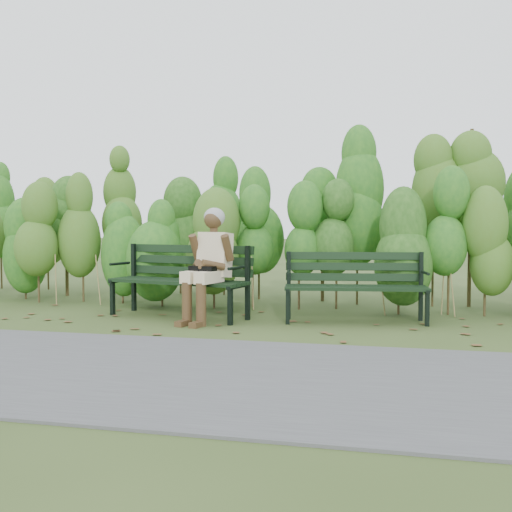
# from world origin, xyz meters

# --- Properties ---
(ground) EXTENTS (80.00, 80.00, 0.00)m
(ground) POSITION_xyz_m (0.00, 0.00, 0.00)
(ground) COLOR #38491F
(footpath) EXTENTS (60.00, 2.50, 0.01)m
(footpath) POSITION_xyz_m (0.00, -2.20, 0.01)
(footpath) COLOR #474749
(footpath) RESTS_ON ground
(hedge_band) EXTENTS (11.04, 1.67, 2.42)m
(hedge_band) POSITION_xyz_m (0.00, 1.86, 1.26)
(hedge_band) COLOR #47381E
(hedge_band) RESTS_ON ground
(leaf_litter) EXTENTS (5.81, 2.10, 0.01)m
(leaf_litter) POSITION_xyz_m (-0.10, -0.20, 0.00)
(leaf_litter) COLOR brown
(leaf_litter) RESTS_ON ground
(bench_left) EXTENTS (1.82, 0.96, 0.87)m
(bench_left) POSITION_xyz_m (-0.94, 0.45, 0.51)
(bench_left) COLOR black
(bench_left) RESTS_ON ground
(bench_right) EXTENTS (1.65, 0.74, 0.80)m
(bench_right) POSITION_xyz_m (1.12, 0.55, 0.47)
(bench_right) COLOR black
(bench_right) RESTS_ON ground
(seated_woman) EXTENTS (0.56, 0.82, 1.31)m
(seated_woman) POSITION_xyz_m (-0.51, 0.16, 0.73)
(seated_woman) COLOR beige
(seated_woman) RESTS_ON ground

